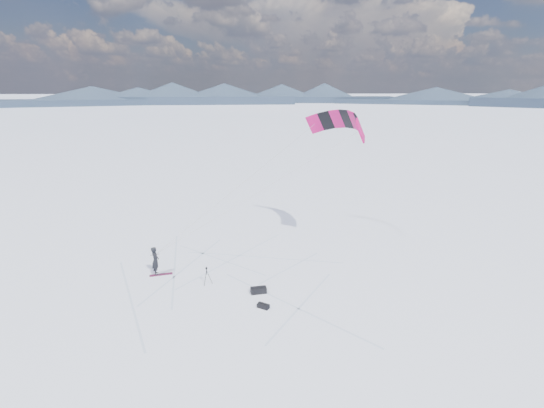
{
  "coord_description": "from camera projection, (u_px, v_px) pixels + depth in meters",
  "views": [
    {
      "loc": [
        1.63,
        -22.06,
        11.57
      ],
      "look_at": [
        4.43,
        4.23,
        3.79
      ],
      "focal_mm": 26.0,
      "sensor_mm": 36.0,
      "label": 1
    }
  ],
  "objects": [
    {
      "name": "horizon_hills",
      "position": [
        205.0,
        238.0,
        23.28
      ],
      "size": [
        704.47,
        706.88,
        8.0
      ],
      "color": "#1A2234",
      "rests_on": "ground"
    },
    {
      "name": "tripod",
      "position": [
        207.0,
        273.0,
        24.05
      ],
      "size": [
        0.51,
        0.59,
        1.11
      ],
      "rotation": [
        0.0,
        0.0,
        -0.0
      ],
      "color": "black",
      "rests_on": "ground"
    },
    {
      "name": "snowkiter",
      "position": [
        157.0,
        274.0,
        25.49
      ],
      "size": [
        0.6,
        0.78,
        1.91
      ],
      "primitive_type": "imported",
      "rotation": [
        0.0,
        0.0,
        1.79
      ],
      "color": "black",
      "rests_on": "ground"
    },
    {
      "name": "snowboard",
      "position": [
        161.0,
        275.0,
        25.42
      ],
      "size": [
        1.47,
        0.51,
        0.04
      ],
      "primitive_type": "cube",
      "rotation": [
        0.0,
        0.0,
        0.17
      ],
      "color": "#82194A",
      "rests_on": "ground"
    },
    {
      "name": "gear_bag_a",
      "position": [
        259.0,
        290.0,
        23.13
      ],
      "size": [
        0.96,
        0.53,
        0.41
      ],
      "rotation": [
        0.0,
        0.0,
        0.1
      ],
      "color": "black",
      "rests_on": "ground"
    },
    {
      "name": "gear_bag_b",
      "position": [
        263.0,
        306.0,
        21.55
      ],
      "size": [
        0.71,
        0.63,
        0.3
      ],
      "rotation": [
        0.0,
        0.0,
        -0.6
      ],
      "color": "black",
      "rests_on": "ground"
    },
    {
      "name": "snow_tracks",
      "position": [
        197.0,
        291.0,
        23.4
      ],
      "size": [
        17.62,
        14.39,
        0.01
      ],
      "color": "#ABBAD4",
      "rests_on": "ground"
    },
    {
      "name": "ground",
      "position": [
        208.0,
        285.0,
        24.15
      ],
      "size": [
        1800.0,
        1800.0,
        0.0
      ],
      "primitive_type": "plane",
      "color": "white"
    },
    {
      "name": "power_kite",
      "position": [
        341.0,
        123.0,
        28.78
      ],
      "size": [
        14.56,
        7.81,
        8.73
      ],
      "color": "#C70C5C",
      "rests_on": "ground"
    }
  ]
}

